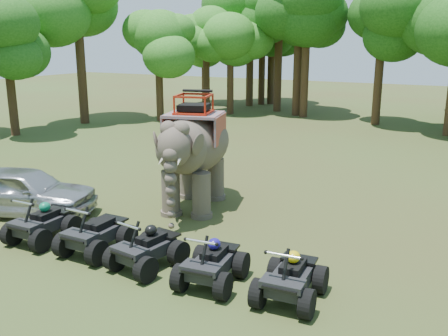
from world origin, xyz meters
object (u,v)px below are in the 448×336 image
at_px(atv_1, 96,228).
at_px(atv_3, 212,257).
at_px(atv_4, 291,272).
at_px(atv_2, 147,243).
at_px(elephant, 194,151).
at_px(atv_0, 41,218).
at_px(parked_car, 24,191).

xyz_separation_m(atv_1, atv_3, (3.55, -0.11, -0.04)).
bearing_deg(atv_3, atv_4, -0.77).
relative_size(atv_2, atv_4, 1.00).
bearing_deg(atv_2, atv_3, 8.57).
distance_m(atv_2, atv_4, 3.67).
distance_m(elephant, atv_4, 6.79).
height_order(atv_0, atv_4, atv_0).
bearing_deg(atv_0, elephant, 62.54).
relative_size(atv_0, atv_2, 1.02).
bearing_deg(atv_4, atv_1, 176.81).
distance_m(parked_car, atv_2, 5.95).
height_order(parked_car, atv_2, parked_car).
relative_size(parked_car, atv_4, 2.58).
distance_m(atv_0, atv_1, 1.87).
relative_size(parked_car, atv_0, 2.54).
relative_size(elephant, parked_car, 1.00).
height_order(parked_car, atv_1, parked_car).
bearing_deg(atv_0, atv_4, -0.09).
xyz_separation_m(parked_car, atv_1, (4.07, -1.20, -0.09)).
bearing_deg(parked_car, atv_0, -140.20).
relative_size(parked_car, atv_2, 2.59).
height_order(atv_3, atv_4, atv_4).
height_order(elephant, atv_1, elephant).
relative_size(parked_car, atv_1, 2.48).
distance_m(elephant, atv_1, 4.59).
xyz_separation_m(elephant, atv_2, (1.38, -4.52, -1.27)).
height_order(atv_1, atv_3, atv_1).
relative_size(atv_1, atv_2, 1.05).
bearing_deg(atv_0, atv_2, -1.40).
xyz_separation_m(atv_0, atv_2, (3.60, -0.00, -0.01)).
bearing_deg(elephant, atv_1, -109.93).
distance_m(parked_car, atv_4, 9.54).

